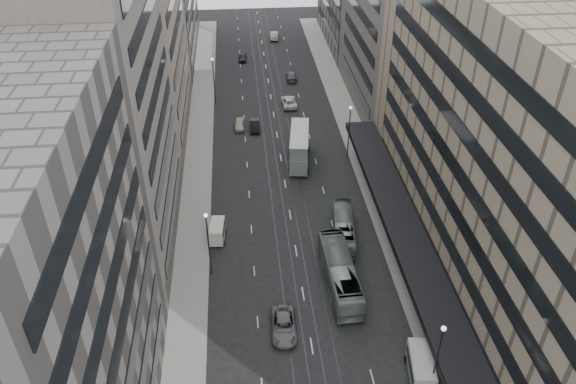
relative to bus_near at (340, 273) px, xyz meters
name	(u,v)px	position (x,y,z in m)	size (l,w,h in m)	color
ground	(313,354)	(-4.03, -8.99, -1.67)	(220.00, 220.00, 0.00)	black
sidewalk_right	(359,148)	(7.97, 28.51, -1.60)	(4.00, 125.00, 0.15)	gray
sidewalk_left	(199,156)	(-16.03, 28.51, -1.60)	(4.00, 125.00, 0.15)	gray
department_store	(532,164)	(17.42, -0.99, 13.27)	(19.20, 60.00, 30.00)	#7E6F5C
building_right_mid	(405,36)	(17.47, 43.01, 10.33)	(15.00, 28.00, 24.00)	#49443F
building_left_a	(4,326)	(-25.53, -16.99, 13.33)	(15.00, 28.00, 30.00)	#615D58
building_left_b	(83,111)	(-25.53, 10.01, 15.33)	(15.00, 26.00, 34.00)	#49443F
building_left_c	(128,56)	(-25.53, 37.01, 10.83)	(15.00, 28.00, 25.00)	#736459
lamp_right_near	(438,352)	(5.67, -13.99, 3.53)	(0.44, 0.44, 8.32)	#262628
lamp_right_far	(349,126)	(5.67, 26.01, 3.53)	(0.44, 0.44, 8.32)	#262628
lamp_left_near	(208,237)	(-13.73, 3.01, 3.53)	(0.44, 0.44, 8.32)	#262628
lamp_left_far	(214,76)	(-13.73, 46.01, 3.53)	(0.44, 0.44, 8.32)	#262628
bus_near	(340,273)	(0.00, 0.00, 0.00)	(2.81, 12.02, 3.35)	gray
bus_far	(344,228)	(1.84, 7.94, -0.34)	(2.24, 9.59, 2.67)	gray
double_decker	(299,146)	(-1.49, 25.42, 0.98)	(3.78, 9.25, 4.92)	slate
vw_microbus	(421,367)	(5.17, -12.42, -0.25)	(2.68, 4.97, 2.56)	slate
panel_van	(217,231)	(-13.07, 9.01, -0.45)	(2.00, 3.66, 2.23)	silver
sedan_2	(284,326)	(-6.52, -5.86, -0.95)	(2.41, 5.23, 1.45)	slate
sedan_4	(240,124)	(-9.81, 36.76, -1.01)	(1.57, 3.91, 1.33)	#C0B79F
sedan_5	(255,126)	(-7.40, 36.04, -0.99)	(1.45, 4.17, 1.37)	black
sedan_6	(289,102)	(-1.13, 44.15, -0.95)	(2.41, 5.23, 1.45)	silver
sedan_7	(291,76)	(0.37, 55.17, -0.99)	(1.91, 4.70, 1.36)	#515154
sedan_8	(243,57)	(-8.48, 65.73, -1.01)	(1.57, 3.89, 1.33)	#262628
sedan_9	(274,35)	(-1.15, 77.83, -0.88)	(1.67, 4.80, 1.58)	#B5B096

